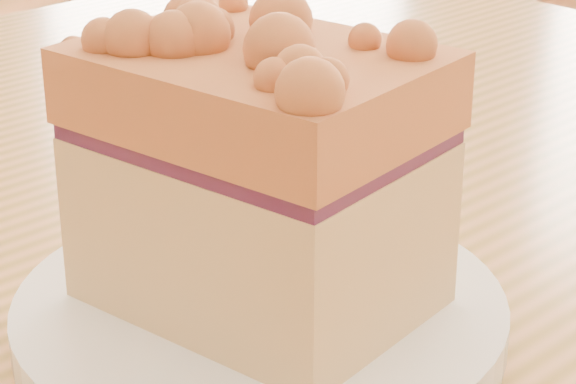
% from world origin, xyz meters
% --- Properties ---
extents(plate, '(0.20, 0.20, 0.02)m').
position_xyz_m(plate, '(-0.07, 0.23, 0.76)').
color(plate, white).
rests_on(plate, cafe_table_main).
extents(cake_slice, '(0.15, 0.13, 0.12)m').
position_xyz_m(cake_slice, '(-0.08, 0.23, 0.82)').
color(cake_slice, tan).
rests_on(cake_slice, plate).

